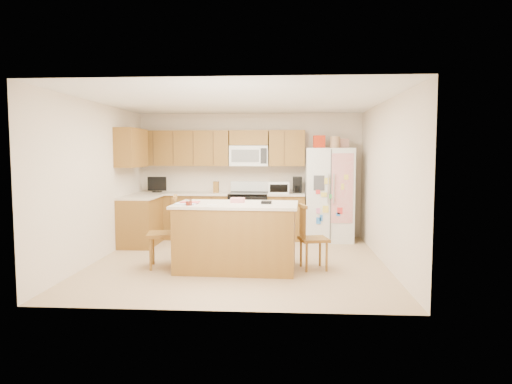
# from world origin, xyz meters

# --- Properties ---
(ground) EXTENTS (4.50, 4.50, 0.00)m
(ground) POSITION_xyz_m (0.00, 0.00, 0.00)
(ground) COLOR tan
(ground) RESTS_ON ground
(room_shell) EXTENTS (4.60, 4.60, 2.52)m
(room_shell) POSITION_xyz_m (0.00, 0.00, 1.44)
(room_shell) COLOR beige
(room_shell) RESTS_ON ground
(cabinetry) EXTENTS (3.36, 1.56, 2.15)m
(cabinetry) POSITION_xyz_m (-0.98, 1.79, 0.91)
(cabinetry) COLOR olive
(cabinetry) RESTS_ON ground
(stove) EXTENTS (0.76, 0.65, 1.13)m
(stove) POSITION_xyz_m (0.00, 1.94, 0.47)
(stove) COLOR black
(stove) RESTS_ON ground
(refrigerator) EXTENTS (0.90, 0.79, 2.04)m
(refrigerator) POSITION_xyz_m (1.57, 1.87, 0.92)
(refrigerator) COLOR white
(refrigerator) RESTS_ON ground
(island) EXTENTS (1.82, 1.11, 1.06)m
(island) POSITION_xyz_m (0.01, -0.45, 0.49)
(island) COLOR olive
(island) RESTS_ON ground
(windsor_chair_left) EXTENTS (0.52, 0.54, 1.08)m
(windsor_chair_left) POSITION_xyz_m (-1.07, -0.40, 0.51)
(windsor_chair_left) COLOR olive
(windsor_chair_left) RESTS_ON ground
(windsor_chair_back) EXTENTS (0.41, 0.39, 0.91)m
(windsor_chair_back) POSITION_xyz_m (-0.10, 0.13, 0.43)
(windsor_chair_back) COLOR olive
(windsor_chair_back) RESTS_ON ground
(windsor_chair_right) EXTENTS (0.47, 0.49, 0.96)m
(windsor_chair_right) POSITION_xyz_m (1.12, -0.37, 0.45)
(windsor_chair_right) COLOR olive
(windsor_chair_right) RESTS_ON ground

